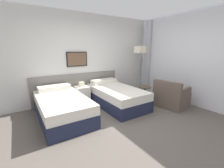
{
  "coord_description": "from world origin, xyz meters",
  "views": [
    {
      "loc": [
        -1.84,
        -2.45,
        1.64
      ],
      "look_at": [
        0.36,
        0.96,
        0.68
      ],
      "focal_mm": 24.0,
      "sensor_mm": 36.0,
      "label": 1
    }
  ],
  "objects_px": {
    "nightstand": "(82,95)",
    "side_table": "(145,91)",
    "bed_near_door": "(62,107)",
    "bed_near_window": "(116,96)",
    "armchair": "(171,97)",
    "floor_lamp": "(140,53)"
  },
  "relations": [
    {
      "from": "nightstand",
      "to": "side_table",
      "type": "distance_m",
      "value": 1.94
    },
    {
      "from": "bed_near_door",
      "to": "bed_near_window",
      "type": "relative_size",
      "value": 1.0
    },
    {
      "from": "side_table",
      "to": "armchair",
      "type": "xyz_separation_m",
      "value": [
        0.38,
        -0.67,
        -0.08
      ]
    },
    {
      "from": "nightstand",
      "to": "floor_lamp",
      "type": "relative_size",
      "value": 0.39
    },
    {
      "from": "bed_near_door",
      "to": "nightstand",
      "type": "xyz_separation_m",
      "value": [
        0.78,
        0.69,
        -0.0
      ]
    },
    {
      "from": "bed_near_door",
      "to": "nightstand",
      "type": "bearing_deg",
      "value": 41.51
    },
    {
      "from": "side_table",
      "to": "floor_lamp",
      "type": "bearing_deg",
      "value": 60.57
    },
    {
      "from": "nightstand",
      "to": "floor_lamp",
      "type": "xyz_separation_m",
      "value": [
        2.09,
        -0.23,
        1.23
      ]
    },
    {
      "from": "bed_near_window",
      "to": "floor_lamp",
      "type": "height_order",
      "value": "floor_lamp"
    },
    {
      "from": "bed_near_window",
      "to": "armchair",
      "type": "xyz_separation_m",
      "value": [
        1.28,
        -0.95,
        -0.0
      ]
    },
    {
      "from": "bed_near_door",
      "to": "armchair",
      "type": "bearing_deg",
      "value": -18.4
    },
    {
      "from": "bed_near_door",
      "to": "bed_near_window",
      "type": "xyz_separation_m",
      "value": [
        1.56,
        0.0,
        0.0
      ]
    },
    {
      "from": "side_table",
      "to": "nightstand",
      "type": "bearing_deg",
      "value": 150.02
    },
    {
      "from": "nightstand",
      "to": "bed_near_window",
      "type": "bearing_deg",
      "value": -41.51
    },
    {
      "from": "bed_near_door",
      "to": "armchair",
      "type": "xyz_separation_m",
      "value": [
        2.84,
        -0.95,
        -0.0
      ]
    },
    {
      "from": "nightstand",
      "to": "side_table",
      "type": "xyz_separation_m",
      "value": [
        1.68,
        -0.97,
        0.07
      ]
    },
    {
      "from": "bed_near_window",
      "to": "side_table",
      "type": "xyz_separation_m",
      "value": [
        0.89,
        -0.27,
        0.07
      ]
    },
    {
      "from": "armchair",
      "to": "side_table",
      "type": "bearing_deg",
      "value": 21.47
    },
    {
      "from": "bed_near_window",
      "to": "armchair",
      "type": "bearing_deg",
      "value": -36.51
    },
    {
      "from": "bed_near_window",
      "to": "armchair",
      "type": "distance_m",
      "value": 1.59
    },
    {
      "from": "bed_near_door",
      "to": "floor_lamp",
      "type": "distance_m",
      "value": 3.16
    },
    {
      "from": "nightstand",
      "to": "floor_lamp",
      "type": "height_order",
      "value": "floor_lamp"
    }
  ]
}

